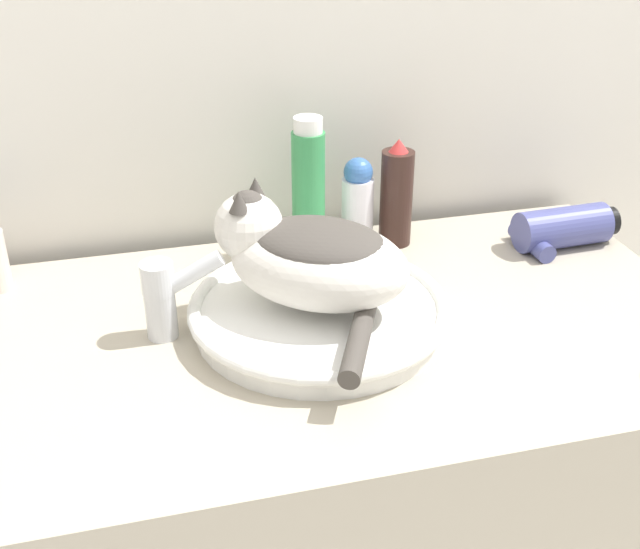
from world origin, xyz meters
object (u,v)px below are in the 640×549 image
(hairspray_can_black, at_px, (396,196))
(hair_dryer, at_px, (561,229))
(faucet, at_px, (166,295))
(lotion_bottle_white, at_px, (358,204))
(shampoo_bottle_tall, at_px, (308,189))
(cat, at_px, (308,256))

(hairspray_can_black, relative_size, hair_dryer, 1.03)
(faucet, relative_size, lotion_bottle_white, 0.81)
(shampoo_bottle_tall, xyz_separation_m, hairspray_can_black, (0.15, -0.00, -0.03))
(lotion_bottle_white, bearing_deg, cat, -121.67)
(hairspray_can_black, distance_m, hair_dryer, 0.29)
(shampoo_bottle_tall, bearing_deg, faucet, -141.00)
(cat, relative_size, hairspray_can_black, 1.94)
(hair_dryer, bearing_deg, lotion_bottle_white, 163.74)
(shampoo_bottle_tall, height_order, hairspray_can_black, shampoo_bottle_tall)
(shampoo_bottle_tall, relative_size, hair_dryer, 1.29)
(shampoo_bottle_tall, height_order, hair_dryer, shampoo_bottle_tall)
(faucet, xyz_separation_m, shampoo_bottle_tall, (0.25, 0.21, 0.05))
(faucet, distance_m, hair_dryer, 0.69)
(faucet, distance_m, lotion_bottle_white, 0.40)
(cat, distance_m, hairspray_can_black, 0.31)
(hairspray_can_black, bearing_deg, lotion_bottle_white, 180.00)
(shampoo_bottle_tall, height_order, lotion_bottle_white, shampoo_bottle_tall)
(shampoo_bottle_tall, bearing_deg, hairspray_can_black, -0.00)
(cat, xyz_separation_m, faucet, (-0.20, 0.02, -0.05))
(faucet, relative_size, hairspray_can_black, 0.69)
(cat, relative_size, hair_dryer, 1.99)
(cat, height_order, lotion_bottle_white, cat)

